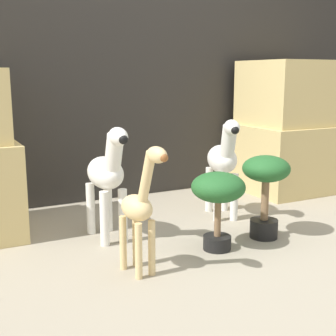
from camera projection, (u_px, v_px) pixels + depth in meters
The scene contains 8 objects.
ground_plane at pixel (238, 262), 2.47m from camera, with size 14.00×14.00×0.00m, color #9E937F.
wall_back at pixel (122, 57), 3.61m from camera, with size 6.40×0.08×2.20m.
rock_pillar_right at pixel (293, 130), 3.95m from camera, with size 0.86×0.70×1.08m.
zebra_right at pixel (223, 161), 3.17m from camera, with size 0.29×0.49×0.69m.
zebra_left at pixel (107, 175), 2.72m from camera, with size 0.20×0.48×0.69m.
giraffe_figurine at pixel (140, 208), 2.25m from camera, with size 0.16×0.35×0.66m.
potted_palm_front at pixel (217, 194), 2.58m from camera, with size 0.30×0.30×0.44m.
potted_palm_back at pixel (266, 182), 2.77m from camera, with size 0.28×0.28×0.50m.
Camera 1 is at (-1.40, -1.89, 0.97)m, focal length 50.00 mm.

